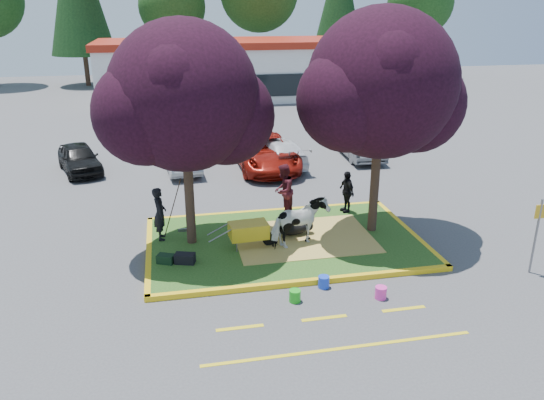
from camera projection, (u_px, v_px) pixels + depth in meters
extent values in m
plane|color=#424244|center=(285.00, 244.00, 16.30)|extent=(90.00, 90.00, 0.00)
cube|color=#1F4816|center=(285.00, 242.00, 16.27)|extent=(8.00, 5.00, 0.15)
cube|color=yellow|center=(306.00, 282.00, 13.90)|extent=(8.30, 0.16, 0.15)
cube|color=yellow|center=(268.00, 212.00, 18.64)|extent=(8.30, 0.16, 0.15)
cube|color=yellow|center=(149.00, 253.00, 15.51)|extent=(0.16, 5.30, 0.15)
cube|color=yellow|center=(408.00, 231.00, 17.04)|extent=(0.16, 5.30, 0.15)
cube|color=#C6B251|center=(304.00, 238.00, 16.36)|extent=(4.20, 3.00, 0.01)
cylinder|color=black|center=(189.00, 187.00, 15.48)|extent=(0.28, 0.28, 3.53)
sphere|color=black|center=(184.00, 96.00, 14.56)|extent=(4.20, 4.20, 4.20)
sphere|color=black|center=(225.00, 116.00, 15.18)|extent=(2.86, 2.86, 2.86)
sphere|color=black|center=(145.00, 113.00, 14.22)|extent=(2.86, 2.86, 2.86)
cylinder|color=black|center=(375.00, 175.00, 16.33)|extent=(0.28, 0.28, 3.70)
sphere|color=black|center=(382.00, 83.00, 15.38)|extent=(4.40, 4.40, 4.40)
sphere|color=black|center=(415.00, 104.00, 16.01)|extent=(2.99, 2.99, 2.99)
sphere|color=black|center=(348.00, 100.00, 15.03)|extent=(2.99, 2.99, 2.99)
cube|color=yellow|center=(240.00, 328.00, 12.06)|extent=(1.10, 0.12, 0.01)
cube|color=yellow|center=(324.00, 318.00, 12.44)|extent=(1.10, 0.12, 0.01)
cube|color=yellow|center=(404.00, 309.00, 12.81)|extent=(1.10, 0.12, 0.01)
cube|color=yellow|center=(340.00, 349.00, 11.33)|extent=(6.00, 0.10, 0.01)
cube|color=silver|center=(231.00, 71.00, 41.73)|extent=(20.00, 8.00, 4.00)
cube|color=maroon|center=(230.00, 43.00, 40.98)|extent=(20.40, 8.40, 0.50)
cube|color=black|center=(238.00, 86.00, 38.21)|extent=(19.00, 0.10, 1.60)
cylinder|color=black|center=(86.00, 63.00, 47.77)|extent=(0.44, 0.44, 3.92)
cylinder|color=black|center=(176.00, 65.00, 50.79)|extent=(0.44, 0.44, 3.08)
sphere|color=#143811|center=(172.00, 6.00, 48.96)|extent=(6.16, 6.16, 6.16)
cylinder|color=black|center=(259.00, 61.00, 51.27)|extent=(0.44, 0.44, 3.64)
cylinder|color=black|center=(337.00, 60.00, 53.25)|extent=(0.44, 0.44, 3.50)
cylinder|color=black|center=(415.00, 61.00, 53.88)|extent=(0.44, 0.44, 3.22)
sphere|color=#143811|center=(420.00, 3.00, 51.97)|extent=(6.44, 6.44, 6.44)
imported|color=white|center=(299.00, 223.00, 15.59)|extent=(1.91, 1.39, 1.47)
ellipsoid|color=black|center=(292.00, 227.00, 16.55)|extent=(1.20, 0.94, 0.46)
imported|color=black|center=(160.00, 214.00, 16.04)|extent=(0.42, 0.62, 1.65)
imported|color=#44131C|center=(283.00, 191.00, 17.78)|extent=(1.04, 1.11, 1.81)
imported|color=black|center=(347.00, 191.00, 18.23)|extent=(0.51, 0.91, 1.46)
cylinder|color=black|center=(269.00, 239.00, 15.79)|extent=(0.41, 0.11, 0.41)
cylinder|color=slate|center=(237.00, 247.00, 15.40)|extent=(0.04, 0.04, 0.29)
cylinder|color=slate|center=(234.00, 240.00, 15.85)|extent=(0.04, 0.04, 0.29)
cube|color=gold|center=(249.00, 230.00, 15.56)|extent=(1.17, 0.76, 0.45)
cylinder|color=slate|center=(221.00, 235.00, 15.17)|extent=(0.73, 0.09, 0.37)
cylinder|color=slate|center=(219.00, 229.00, 15.62)|extent=(0.73, 0.09, 0.37)
cube|color=black|center=(185.00, 258.00, 14.73)|extent=(0.62, 0.45, 0.28)
cube|color=black|center=(166.00, 259.00, 14.74)|extent=(0.54, 0.45, 0.25)
cylinder|color=slate|center=(536.00, 237.00, 14.21)|extent=(0.06, 0.06, 2.14)
cube|color=gold|center=(540.00, 212.00, 13.95)|extent=(0.30, 0.03, 0.39)
cylinder|color=green|center=(295.00, 296.00, 13.09)|extent=(0.35, 0.35, 0.31)
cylinder|color=#F737AD|center=(381.00, 293.00, 13.23)|extent=(0.32, 0.32, 0.31)
cylinder|color=blue|center=(324.00, 282.00, 13.74)|extent=(0.37, 0.37, 0.31)
imported|color=black|center=(79.00, 158.00, 23.13)|extent=(2.52, 3.95, 1.25)
imported|color=#95989D|center=(181.00, 156.00, 23.36)|extent=(1.70, 3.96, 1.27)
imported|color=maroon|center=(265.00, 152.00, 23.66)|extent=(2.59, 5.41, 1.49)
imported|color=silver|center=(278.00, 152.00, 24.10)|extent=(2.33, 4.53, 1.26)
imported|color=#515458|center=(359.00, 142.00, 25.45)|extent=(1.69, 4.36, 1.42)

